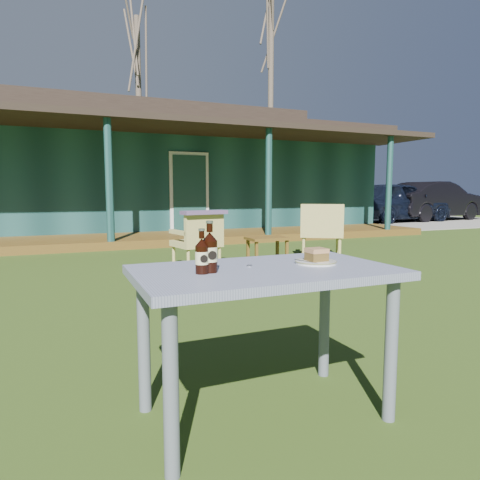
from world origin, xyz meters
name	(u,v)px	position (x,y,z in m)	size (l,w,h in m)	color
ground	(179,322)	(0.00, 0.00, 0.00)	(80.00, 80.00, 0.00)	#334916
pavilion	(91,173)	(0.00, 9.39, 1.61)	(15.80, 8.30, 3.45)	#183F3C
gravel_strip	(402,221)	(10.50, 8.50, 0.01)	(9.00, 6.00, 0.02)	gray
tree_mid	(139,117)	(3.00, 18.50, 4.75)	(0.28, 0.28, 9.50)	brown
tree_right	(271,106)	(9.50, 17.00, 5.50)	(0.28, 0.28, 11.00)	brown
car_near	(396,202)	(10.21, 8.50, 0.72)	(1.70, 4.23, 1.44)	black
car_far	(433,201)	(12.11, 8.63, 0.72)	(1.52, 4.37, 1.44)	black
cafe_table	(265,289)	(0.00, -1.60, 0.62)	(1.20, 0.70, 0.72)	slate
plate	(316,262)	(0.29, -1.58, 0.73)	(0.20, 0.20, 0.01)	silver
cake_slice	(317,254)	(0.29, -1.58, 0.77)	(0.09, 0.09, 0.06)	brown
fork	(305,261)	(0.22, -1.59, 0.74)	(0.01, 0.14, 0.00)	silver
cola_bottle_near	(210,252)	(-0.27, -1.60, 0.81)	(0.07, 0.07, 0.23)	black
cola_bottle_far	(202,256)	(-0.31, -1.61, 0.80)	(0.06, 0.06, 0.20)	black
bottle_cap	(249,266)	(-0.05, -1.54, 0.72)	(0.03, 0.03, 0.01)	silver
armchair_left	(199,238)	(0.89, 2.24, 0.44)	(0.67, 0.64, 0.77)	tan
armchair_right	(322,228)	(2.96, 2.36, 0.50)	(0.88, 0.87, 0.88)	tan
floral_throw	(204,212)	(0.92, 2.09, 0.80)	(0.63, 0.20, 0.05)	#5E466D
side_table	(267,241)	(1.99, 2.33, 0.34)	(0.60, 0.40, 0.40)	brown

